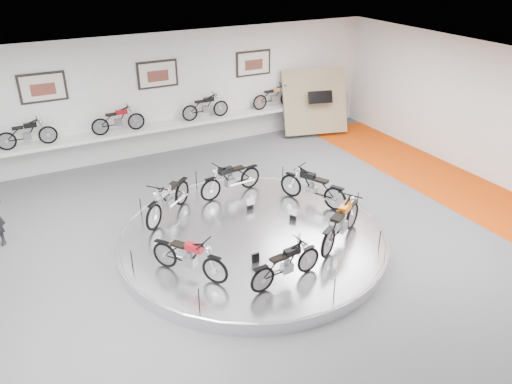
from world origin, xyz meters
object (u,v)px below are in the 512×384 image
bike_a (313,186)px  bike_c (168,198)px  bike_d (189,256)px  display_platform (253,239)px  shelf (165,127)px  bike_b (231,178)px  bike_e (286,264)px  bike_f (341,222)px

bike_a → bike_c: 3.76m
bike_c → bike_d: bike_c is taller
display_platform → bike_c: 2.37m
shelf → bike_b: (0.43, -4.29, -0.22)m
shelf → bike_e: (-0.27, -8.39, -0.26)m
shelf → bike_b: size_ratio=6.72×
shelf → bike_f: size_ratio=6.18×
bike_d → bike_f: size_ratio=0.88×
shelf → bike_d: (-1.92, -7.26, -0.24)m
bike_f → shelf: bearing=71.0°
bike_c → bike_f: 4.32m
bike_c → display_platform: bearing=90.2°
shelf → display_platform: bearing=-90.0°
bike_c → bike_e: bearing=67.5°
shelf → bike_a: (2.11, -5.77, -0.21)m
bike_f → bike_c: bearing=105.1°
display_platform → bike_c: bike_c is taller
bike_d → bike_f: bike_f is taller
shelf → bike_b: bearing=-84.3°
bike_a → bike_c: size_ratio=0.97×
shelf → bike_a: 6.14m
bike_a → bike_d: bearing=83.7°
shelf → bike_a: bike_a is taller
shelf → bike_c: 4.91m
bike_e → display_platform: bearing=75.0°
display_platform → bike_e: bike_e is taller
bike_c → bike_a: bearing=122.5°
shelf → bike_f: bike_f is taller
bike_f → bike_d: bearing=142.4°
display_platform → bike_c: (-1.49, 1.72, 0.66)m
display_platform → bike_f: (1.62, -1.28, 0.67)m
bike_c → bike_f: size_ratio=0.97×
bike_a → bike_e: bike_a is taller
shelf → bike_c: (-1.49, -4.68, -0.19)m
bike_b → bike_a: bearing=129.9°
bike_d → bike_f: 3.57m
bike_d → bike_e: 2.00m
shelf → bike_e: size_ratio=7.41×
bike_a → bike_f: (-0.49, -1.91, 0.03)m
display_platform → bike_f: 2.17m
display_platform → bike_e: bearing=-97.7°
display_platform → bike_e: (-0.27, -1.99, 0.59)m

